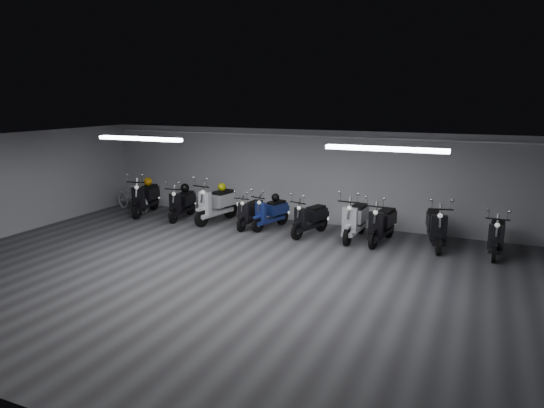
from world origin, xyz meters
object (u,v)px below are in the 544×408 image
at_px(helmet_1, 222,187).
at_px(helmet_3, 148,182).
at_px(scooter_0, 145,192).
at_px(scooter_2, 216,198).
at_px(scooter_3, 250,208).
at_px(bicycle, 132,194).
at_px(helmet_0, 185,188).
at_px(helmet_2, 275,197).
at_px(scooter_6, 355,214).
at_px(scooter_1, 182,199).
at_px(scooter_8, 437,221).
at_px(scooter_7, 382,218).
at_px(scooter_9, 497,230).
at_px(scooter_5, 310,213).
at_px(scooter_4, 270,208).

height_order(helmet_1, helmet_3, same).
height_order(scooter_0, helmet_1, scooter_0).
relative_size(scooter_2, scooter_3, 1.26).
xyz_separation_m(scooter_3, bicycle, (-4.54, 0.29, -0.01)).
bearing_deg(bicycle, helmet_1, -69.26).
height_order(helmet_0, helmet_2, helmet_0).
xyz_separation_m(scooter_3, scooter_6, (3.10, 0.03, 0.12)).
distance_m(scooter_1, helmet_0, 0.38).
relative_size(scooter_3, helmet_1, 6.35).
height_order(scooter_2, scooter_8, scooter_2).
xyz_separation_m(scooter_6, helmet_3, (-7.00, 0.30, 0.33)).
distance_m(scooter_7, bicycle, 8.37).
relative_size(scooter_9, helmet_3, 6.21).
xyz_separation_m(scooter_7, helmet_1, (-4.99, 0.42, 0.37)).
bearing_deg(scooter_2, scooter_5, 6.24).
xyz_separation_m(helmet_0, helmet_3, (-1.47, 0.05, 0.09)).
xyz_separation_m(bicycle, helmet_0, (2.10, -0.00, 0.37)).
bearing_deg(helmet_3, scooter_4, -2.55).
height_order(scooter_4, scooter_6, scooter_6).
distance_m(scooter_4, helmet_2, 0.35).
bearing_deg(scooter_5, scooter_4, -173.23).
height_order(bicycle, helmet_1, helmet_1).
height_order(scooter_1, scooter_4, scooter_1).
xyz_separation_m(scooter_4, helmet_0, (-3.02, 0.15, 0.33)).
distance_m(scooter_9, bicycle, 11.09).
xyz_separation_m(scooter_1, scooter_9, (8.95, 0.02, -0.01)).
height_order(helmet_2, helmet_3, helmet_3).
xyz_separation_m(scooter_2, scooter_4, (1.80, 0.01, -0.13)).
bearing_deg(scooter_2, scooter_0, -168.23).
height_order(scooter_9, bicycle, scooter_9).
bearing_deg(scooter_8, helmet_0, 166.73).
bearing_deg(scooter_0, bicycle, 149.26).
distance_m(scooter_2, helmet_0, 1.25).
relative_size(scooter_3, scooter_7, 0.87).
height_order(scooter_1, helmet_1, scooter_1).
bearing_deg(scooter_8, bicycle, 166.93).
relative_size(scooter_0, scooter_8, 1.03).
distance_m(scooter_3, scooter_9, 6.54).
bearing_deg(helmet_2, helmet_0, -178.63).
bearing_deg(bicycle, helmet_3, -66.96).
bearing_deg(scooter_9, helmet_1, -179.51).
bearing_deg(helmet_3, helmet_2, 0.28).
bearing_deg(scooter_0, scooter_2, -12.34).
bearing_deg(scooter_2, scooter_1, -165.34).
distance_m(scooter_5, helmet_3, 5.81).
distance_m(scooter_0, helmet_0, 1.44).
xyz_separation_m(scooter_2, helmet_2, (1.86, 0.23, 0.14)).
bearing_deg(scooter_7, scooter_0, -172.30).
distance_m(scooter_9, helmet_0, 8.99).
distance_m(scooter_1, scooter_4, 2.99).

